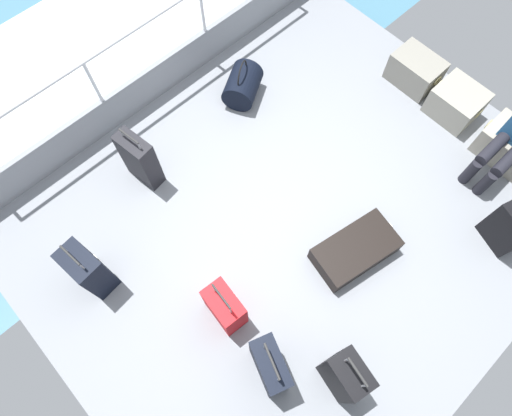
{
  "coord_description": "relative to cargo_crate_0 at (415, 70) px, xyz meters",
  "views": [
    {
      "loc": [
        0.96,
        -1.47,
        4.16
      ],
      "look_at": [
        -0.28,
        -0.31,
        0.25
      ],
      "focal_mm": 31.03,
      "sensor_mm": 36.0,
      "label": 1
    }
  ],
  "objects": [
    {
      "name": "suitcase_4",
      "position": [
        1.62,
        -3.03,
        0.18
      ],
      "size": [
        0.38,
        0.29,
        0.87
      ],
      "color": "black",
      "rests_on": "ground_plane"
    },
    {
      "name": "suitcase_5",
      "position": [
        0.53,
        -3.36,
        0.08
      ],
      "size": [
        0.4,
        0.26,
        0.72
      ],
      "color": "red",
      "rests_on": "ground_plane"
    },
    {
      "name": "cargo_crate_2",
      "position": [
        1.29,
        -0.06,
        -0.0
      ],
      "size": [
        0.61,
        0.42,
        0.36
      ],
      "color": "#9E9989",
      "rests_on": "ground_plane"
    },
    {
      "name": "sea_wake",
      "position": [
        -3.3,
        -2.2,
        -0.52
      ],
      "size": [
        12.0,
        12.0,
        0.01
      ],
      "color": "teal",
      "rests_on": "ground_plane"
    },
    {
      "name": "railing_port",
      "position": [
        -1.87,
        -2.2,
        0.6
      ],
      "size": [
        0.04,
        4.2,
        1.02
      ],
      "color": "silver",
      "rests_on": "ground_plane"
    },
    {
      "name": "cargo_crate_0",
      "position": [
        0.0,
        0.0,
        0.0
      ],
      "size": [
        0.58,
        0.39,
        0.36
      ],
      "color": "gray",
      "rests_on": "ground_plane"
    },
    {
      "name": "suitcase_3",
      "position": [
        -1.12,
        -3.01,
        0.15
      ],
      "size": [
        0.4,
        0.23,
        0.77
      ],
      "color": "black",
      "rests_on": "ground_plane"
    },
    {
      "name": "duffel_bag",
      "position": [
        -1.19,
        -1.57,
        0.0
      ],
      "size": [
        0.54,
        0.57,
        0.52
      ],
      "color": "black",
      "rests_on": "ground_plane"
    },
    {
      "name": "suitcase_6",
      "position": [
        1.81,
        -0.93,
        0.1
      ],
      "size": [
        0.41,
        0.29,
        0.66
      ],
      "color": "black",
      "rests_on": "ground_plane"
    },
    {
      "name": "gunwale_port",
      "position": [
        -1.87,
        -2.2,
        0.05
      ],
      "size": [
        0.06,
        5.2,
        0.45
      ],
      "primitive_type": "cube",
      "color": "gray",
      "rests_on": "ground_plane"
    },
    {
      "name": "suitcase_1",
      "position": [
        1.16,
        -3.41,
        0.14
      ],
      "size": [
        0.46,
        0.33,
        0.83
      ],
      "color": "black",
      "rests_on": "ground_plane"
    },
    {
      "name": "suitcase_2",
      "position": [
        0.95,
        -2.07,
        -0.07
      ],
      "size": [
        0.58,
        0.86,
        0.22
      ],
      "color": "black",
      "rests_on": "ground_plane"
    },
    {
      "name": "cargo_crate_1",
      "position": [
        0.59,
        -0.02,
        -0.0
      ],
      "size": [
        0.54,
        0.45,
        0.35
      ],
      "color": "gray",
      "rests_on": "ground_plane"
    },
    {
      "name": "ground_plane",
      "position": [
        0.3,
        -2.2,
        -0.21
      ],
      "size": [
        4.4,
        5.2,
        0.06
      ],
      "primitive_type": "cube",
      "color": "gray"
    },
    {
      "name": "suitcase_0",
      "position": [
        -0.55,
        -4.03,
        0.13
      ],
      "size": [
        0.4,
        0.28,
        0.75
      ],
      "color": "black",
      "rests_on": "ground_plane"
    }
  ]
}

